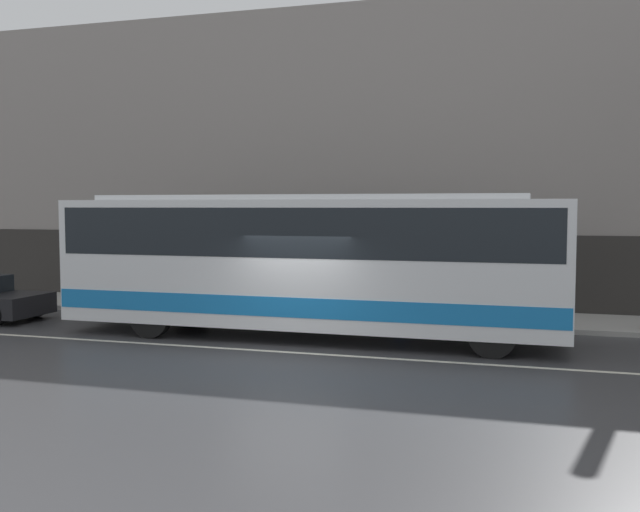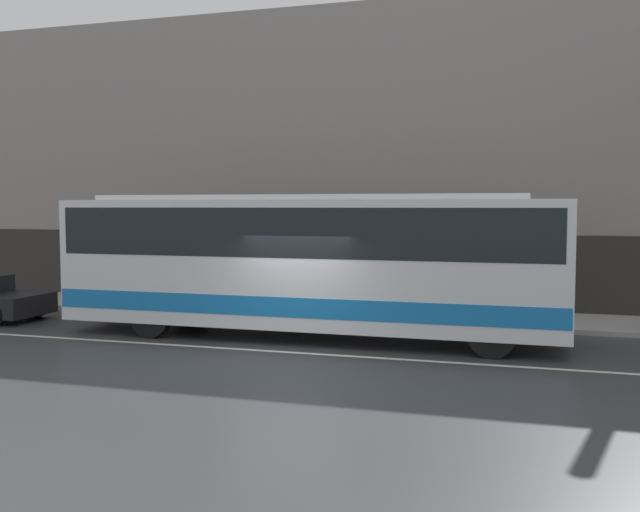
% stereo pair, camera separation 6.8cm
% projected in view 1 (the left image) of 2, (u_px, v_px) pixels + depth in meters
% --- Properties ---
extents(ground_plane, '(60.00, 60.00, 0.00)m').
position_uv_depth(ground_plane, '(289.00, 352.00, 15.40)').
color(ground_plane, '#38383A').
extents(sidewalk, '(60.00, 2.93, 0.13)m').
position_uv_depth(sidewalk, '(351.00, 313.00, 20.62)').
color(sidewalk, '#A09E99').
rests_on(sidewalk, ground_plane).
extents(building_facade, '(60.00, 0.35, 9.33)m').
position_uv_depth(building_facade, '(364.00, 162.00, 21.84)').
color(building_facade, gray).
rests_on(building_facade, ground_plane).
extents(lane_stripe, '(54.00, 0.14, 0.01)m').
position_uv_depth(lane_stripe, '(289.00, 352.00, 15.40)').
color(lane_stripe, beige).
rests_on(lane_stripe, ground_plane).
extents(transit_bus, '(12.01, 2.53, 3.43)m').
position_uv_depth(transit_bus, '(307.00, 258.00, 17.02)').
color(transit_bus, white).
rests_on(transit_bus, ground_plane).
extents(pedestrian_waiting, '(0.36, 0.36, 1.72)m').
position_uv_depth(pedestrian_waiting, '(401.00, 286.00, 19.95)').
color(pedestrian_waiting, navy).
rests_on(pedestrian_waiting, sidewalk).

